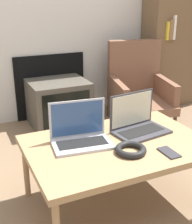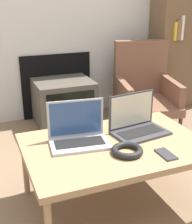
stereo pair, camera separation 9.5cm
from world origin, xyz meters
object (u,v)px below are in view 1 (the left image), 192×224
(laptop_left, at_px, (80,134))
(tv, at_px, (59,103))
(headphones, at_px, (131,150))
(phone, at_px, (169,152))
(laptop_right, at_px, (137,123))
(armchair, at_px, (138,85))

(laptop_left, bearing_deg, tv, 85.00)
(headphones, height_order, phone, headphones)
(laptop_left, distance_m, tv, 1.31)
(laptop_left, relative_size, phone, 2.66)
(laptop_right, xyz_separation_m, armchair, (0.68, 1.08, -0.12))
(tv, bearing_deg, headphones, -92.74)
(laptop_left, height_order, armchair, armchair)
(laptop_left, bearing_deg, headphones, -41.05)
(laptop_right, bearing_deg, tv, 87.11)
(laptop_left, distance_m, armchair, 1.53)
(laptop_left, relative_size, laptop_right, 0.99)
(armchair, bearing_deg, phone, -102.70)
(phone, relative_size, armchair, 0.17)
(headphones, relative_size, tv, 0.31)
(laptop_right, distance_m, headphones, 0.29)
(phone, relative_size, tv, 0.24)
(laptop_right, xyz_separation_m, tv, (-0.11, 1.25, -0.25))
(laptop_right, xyz_separation_m, phone, (0.00, -0.32, -0.05))
(laptop_left, bearing_deg, armchair, 52.64)
(laptop_left, relative_size, armchair, 0.45)
(phone, xyz_separation_m, tv, (-0.11, 1.58, -0.20))
(laptop_right, distance_m, tv, 1.28)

